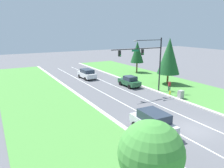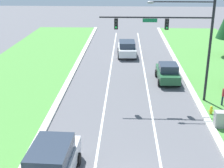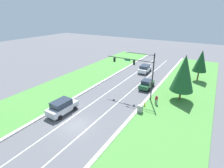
{
  "view_description": "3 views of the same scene",
  "coord_description": "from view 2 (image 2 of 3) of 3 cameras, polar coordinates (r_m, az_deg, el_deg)",
  "views": [
    {
      "loc": [
        -16.24,
        -13.02,
        9.37
      ],
      "look_at": [
        -0.44,
        15.11,
        1.28
      ],
      "focal_mm": 35.0,
      "sensor_mm": 36.0,
      "label": 1
    },
    {
      "loc": [
        -0.25,
        -11.65,
        10.17
      ],
      "look_at": [
        -1.26,
        11.46,
        1.59
      ],
      "focal_mm": 50.0,
      "sensor_mm": 36.0,
      "label": 2
    },
    {
      "loc": [
        14.2,
        -14.4,
        14.27
      ],
      "look_at": [
        -1.75,
        12.53,
        1.19
      ],
      "focal_mm": 28.0,
      "sensor_mm": 36.0,
      "label": 3
    }
  ],
  "objects": [
    {
      "name": "utility_cabinet",
      "position": [
        22.35,
        19.08,
        -6.2
      ],
      "size": [
        0.7,
        0.6,
        1.21
      ],
      "color": "#9E9E99",
      "rests_on": "ground_plane"
    },
    {
      "name": "forest_sedan",
      "position": [
        30.09,
        10.15,
        2.07
      ],
      "size": [
        2.08,
        4.43,
        1.8
      ],
      "rotation": [
        0.0,
        0.0,
        0.01
      ],
      "color": "#235633",
      "rests_on": "ground_plane"
    },
    {
      "name": "silver_suv",
      "position": [
        16.27,
        -10.96,
        -14.04
      ],
      "size": [
        2.42,
        4.88,
        2.11
      ],
      "rotation": [
        0.0,
        0.0,
        -0.04
      ],
      "color": "silver",
      "rests_on": "ground_plane"
    },
    {
      "name": "traffic_signal_mast",
      "position": [
        24.53,
        12.14,
        8.9
      ],
      "size": [
        8.6,
        0.41,
        8.21
      ],
      "color": "black",
      "rests_on": "ground_plane"
    },
    {
      "name": "white_suv",
      "position": [
        38.55,
        2.75,
        6.53
      ],
      "size": [
        2.39,
        4.75,
        1.87
      ],
      "rotation": [
        0.0,
        0.0,
        0.03
      ],
      "color": "white",
      "rests_on": "ground_plane"
    },
    {
      "name": "fire_hydrant",
      "position": [
        24.21,
        17.66,
        -4.63
      ],
      "size": [
        0.34,
        0.2,
        0.7
      ],
      "color": "gold",
      "rests_on": "ground_plane"
    }
  ]
}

